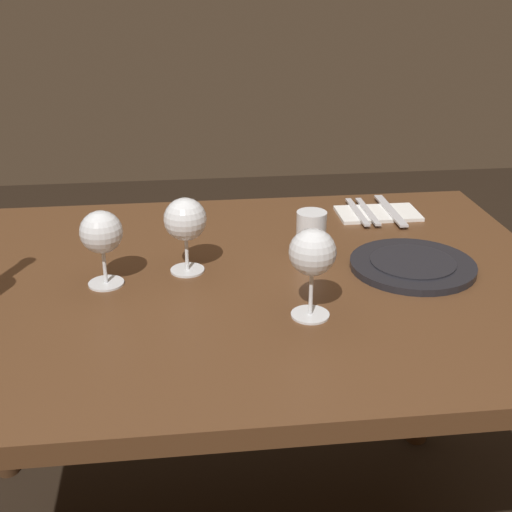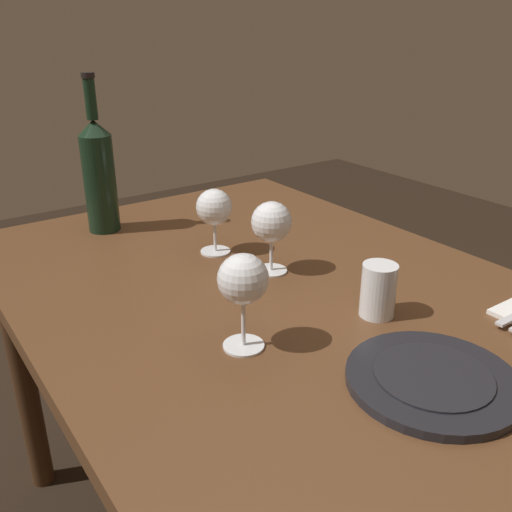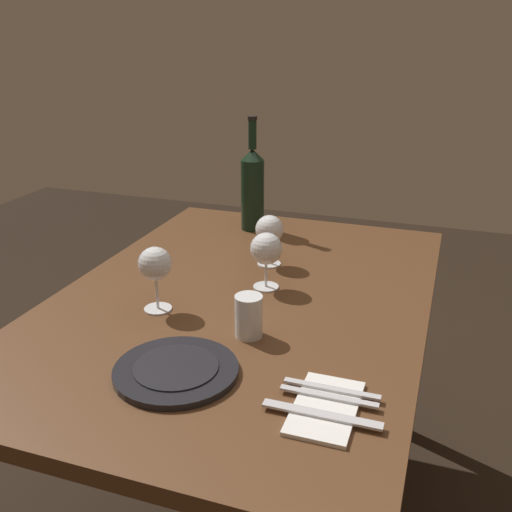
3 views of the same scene
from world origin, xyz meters
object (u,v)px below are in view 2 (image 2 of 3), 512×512
Objects in this scene: wine_glass_centre at (243,281)px; water_tumbler at (378,293)px; wine_glass_right at (214,209)px; wine_glass_left at (272,223)px; dinner_plate at (433,379)px; wine_bottle at (99,173)px.

wine_glass_centre reaches higher than water_tumbler.
water_tumbler is at bearing 11.72° from wine_glass_right.
water_tumbler is (0.25, 0.04, -0.06)m from wine_glass_left.
wine_glass_right is 0.39m from wine_glass_centre.
wine_glass_left is 0.61× the size of dinner_plate.
water_tumbler is at bearing 78.96° from wine_glass_centre.
wine_glass_left is 1.56× the size of water_tumbler.
wine_glass_left is 0.94× the size of wine_glass_centre.
wine_glass_right is at bearing -165.00° from wine_glass_left.
dinner_plate is at bearing 9.74° from wine_bottle.
wine_glass_centre reaches higher than wine_glass_right.
wine_bottle is at bearing 178.48° from wine_glass_centre.
wine_glass_centre is 0.31m from dinner_plate.
wine_glass_left is 1.03× the size of wine_glass_right.
dinner_plate is at bearing -23.53° from water_tumbler.
dinner_plate is at bearing -5.02° from wine_glass_left.
wine_glass_right is 0.91× the size of wine_glass_centre.
water_tumbler is at bearing 9.69° from wine_glass_left.
wine_glass_left reaches higher than wine_glass_right.
dinner_plate is (0.23, 0.17, -0.11)m from wine_glass_centre.
wine_glass_right is 0.39× the size of wine_bottle.
wine_glass_right is 0.32m from wine_bottle.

